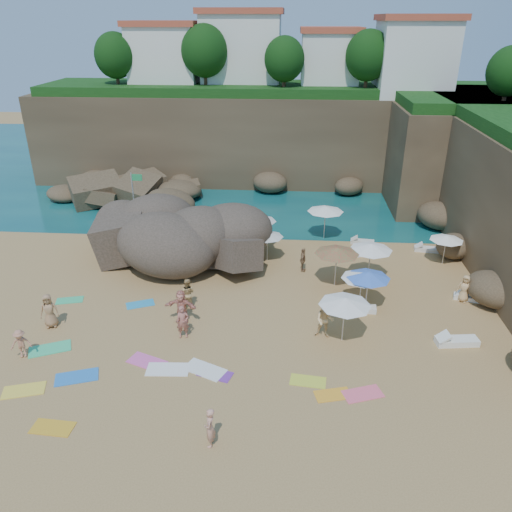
# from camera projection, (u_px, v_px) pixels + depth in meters

# --- Properties ---
(ground) EXTENTS (120.00, 120.00, 0.00)m
(ground) POSITION_uv_depth(u_px,v_px,m) (215.00, 313.00, 26.55)
(ground) COLOR tan
(ground) RESTS_ON ground
(seawater) EXTENTS (120.00, 120.00, 0.00)m
(seawater) POSITION_uv_depth(u_px,v_px,m) (255.00, 164.00, 53.54)
(seawater) COLOR #0C4751
(seawater) RESTS_ON ground
(cliff_back) EXTENTS (44.00, 8.00, 8.00)m
(cliff_back) POSITION_uv_depth(u_px,v_px,m) (272.00, 137.00, 47.19)
(cliff_back) COLOR brown
(cliff_back) RESTS_ON ground
(cliff_corner) EXTENTS (10.00, 12.00, 8.00)m
(cliff_corner) POSITION_uv_depth(u_px,v_px,m) (449.00, 153.00, 41.74)
(cliff_corner) COLOR brown
(cliff_corner) RESTS_ON ground
(rock_promontory) EXTENTS (12.00, 7.00, 2.00)m
(rock_promontory) POSITION_uv_depth(u_px,v_px,m) (112.00, 206.00, 41.65)
(rock_promontory) COLOR brown
(rock_promontory) RESTS_ON ground
(clifftop_buildings) EXTENTS (28.48, 9.48, 7.00)m
(clifftop_buildings) POSITION_uv_depth(u_px,v_px,m) (285.00, 54.00, 44.72)
(clifftop_buildings) COLOR white
(clifftop_buildings) RESTS_ON cliff_back
(clifftop_trees) EXTENTS (35.60, 23.82, 4.40)m
(clifftop_trees) POSITION_uv_depth(u_px,v_px,m) (306.00, 60.00, 38.95)
(clifftop_trees) COLOR #11380F
(clifftop_trees) RESTS_ON ground
(marina_masts) EXTENTS (3.10, 0.10, 6.00)m
(marina_masts) POSITION_uv_depth(u_px,v_px,m) (101.00, 134.00, 53.30)
(marina_masts) COLOR white
(marina_masts) RESTS_ON ground
(rock_outcrop) EXTENTS (9.77, 7.76, 3.63)m
(rock_outcrop) POSITION_uv_depth(u_px,v_px,m) (181.00, 257.00, 32.81)
(rock_outcrop) COLOR brown
(rock_outcrop) RESTS_ON ground
(flag_pole) EXTENTS (0.83, 0.08, 4.23)m
(flag_pole) POSITION_uv_depth(u_px,v_px,m) (135.00, 193.00, 36.17)
(flag_pole) COLOR silver
(flag_pole) RESTS_ON ground
(parasol_0) EXTENTS (2.08, 2.08, 1.96)m
(parasol_0) POSITION_uv_depth(u_px,v_px,m) (267.00, 234.00, 31.59)
(parasol_0) COLOR silver
(parasol_0) RESTS_ON ground
(parasol_1) EXTENTS (2.39, 2.39, 2.26)m
(parasol_1) POSITION_uv_depth(u_px,v_px,m) (259.00, 219.00, 33.34)
(parasol_1) COLOR silver
(parasol_1) RESTS_ON ground
(parasol_2) EXTENTS (2.54, 2.54, 2.40)m
(parasol_2) POSITION_uv_depth(u_px,v_px,m) (326.00, 209.00, 34.66)
(parasol_2) COLOR silver
(parasol_2) RESTS_ON ground
(parasol_3) EXTENTS (2.52, 2.52, 2.39)m
(parasol_3) POSITION_uv_depth(u_px,v_px,m) (371.00, 247.00, 28.92)
(parasol_3) COLOR silver
(parasol_3) RESTS_ON ground
(parasol_5) EXTENTS (2.02, 2.02, 1.91)m
(parasol_5) POSITION_uv_depth(u_px,v_px,m) (221.00, 243.00, 30.49)
(parasol_5) COLOR silver
(parasol_5) RESTS_ON ground
(parasol_6) EXTENTS (2.58, 2.58, 2.44)m
(parasol_6) POSITION_uv_depth(u_px,v_px,m) (337.00, 251.00, 28.35)
(parasol_6) COLOR silver
(parasol_6) RESTS_ON ground
(parasol_7) EXTENTS (2.07, 2.07, 1.96)m
(parasol_7) POSITION_uv_depth(u_px,v_px,m) (447.00, 238.00, 31.11)
(parasol_7) COLOR silver
(parasol_7) RESTS_ON ground
(parasol_9) EXTENTS (2.51, 2.51, 2.37)m
(parasol_9) POSITION_uv_depth(u_px,v_px,m) (345.00, 302.00, 23.37)
(parasol_9) COLOR silver
(parasol_9) RESTS_ON ground
(parasol_10) EXTENTS (2.31, 2.31, 2.19)m
(parasol_10) POSITION_uv_depth(u_px,v_px,m) (369.00, 275.00, 26.15)
(parasol_10) COLOR silver
(parasol_10) RESTS_ON ground
(parasol_11) EXTENTS (2.20, 2.20, 2.08)m
(parasol_11) POSITION_uv_depth(u_px,v_px,m) (362.00, 276.00, 26.30)
(parasol_11) COLOR silver
(parasol_11) RESTS_ON ground
(lounger_0) EXTENTS (1.80, 1.14, 0.27)m
(lounger_0) POSITION_uv_depth(u_px,v_px,m) (354.00, 254.00, 32.82)
(lounger_0) COLOR silver
(lounger_0) RESTS_ON ground
(lounger_1) EXTENTS (1.66, 0.72, 0.25)m
(lounger_1) POSITION_uv_depth(u_px,v_px,m) (362.00, 242.00, 34.67)
(lounger_1) COLOR silver
(lounger_1) RESTS_ON ground
(lounger_2) EXTENTS (1.81, 0.79, 0.27)m
(lounger_2) POSITION_uv_depth(u_px,v_px,m) (428.00, 249.00, 33.52)
(lounger_2) COLOR white
(lounger_2) RESTS_ON ground
(lounger_3) EXTENTS (1.85, 0.77, 0.28)m
(lounger_3) POSITION_uv_depth(u_px,v_px,m) (359.00, 308.00, 26.72)
(lounger_3) COLOR silver
(lounger_3) RESTS_ON ground
(lounger_4) EXTENTS (1.64, 0.92, 0.24)m
(lounger_4) POSITION_uv_depth(u_px,v_px,m) (468.00, 298.00, 27.73)
(lounger_4) COLOR white
(lounger_4) RESTS_ON ground
(lounger_5) EXTENTS (2.08, 0.91, 0.31)m
(lounger_5) POSITION_uv_depth(u_px,v_px,m) (457.00, 341.00, 23.95)
(lounger_5) COLOR white
(lounger_5) RESTS_ON ground
(towel_0) EXTENTS (2.02, 1.45, 0.03)m
(towel_0) POSITION_uv_depth(u_px,v_px,m) (77.00, 377.00, 21.78)
(towel_0) COLOR blue
(towel_0) RESTS_ON ground
(towel_1) EXTENTS (1.95, 1.47, 0.03)m
(towel_1) POSITION_uv_depth(u_px,v_px,m) (147.00, 362.00, 22.75)
(towel_1) COLOR #EB5BAC
(towel_1) RESTS_ON ground
(towel_2) EXTENTS (1.65, 0.90, 0.03)m
(towel_2) POSITION_uv_depth(u_px,v_px,m) (53.00, 428.00, 19.10)
(towel_2) COLOR gold
(towel_2) RESTS_ON ground
(towel_3) EXTENTS (2.11, 1.64, 0.03)m
(towel_3) POSITION_uv_depth(u_px,v_px,m) (50.00, 349.00, 23.64)
(towel_3) COLOR #38C681
(towel_3) RESTS_ON ground
(towel_4) EXTENTS (1.88, 1.31, 0.03)m
(towel_4) POSITION_uv_depth(u_px,v_px,m) (24.00, 390.00, 21.01)
(towel_4) COLOR yellow
(towel_4) RESTS_ON ground
(towel_5) EXTENTS (1.95, 1.05, 0.03)m
(towel_5) POSITION_uv_depth(u_px,v_px,m) (168.00, 369.00, 22.26)
(towel_5) COLOR white
(towel_5) RESTS_ON ground
(towel_6) EXTENTS (1.67, 1.16, 0.03)m
(towel_6) POSITION_uv_depth(u_px,v_px,m) (215.00, 374.00, 21.97)
(towel_6) COLOR purple
(towel_6) RESTS_ON ground
(towel_8) EXTENTS (1.67, 1.28, 0.03)m
(towel_8) POSITION_uv_depth(u_px,v_px,m) (140.00, 304.00, 27.34)
(towel_8) COLOR #2694CB
(towel_8) RESTS_ON ground
(towel_9) EXTENTS (1.83, 1.32, 0.03)m
(towel_9) POSITION_uv_depth(u_px,v_px,m) (363.00, 394.00, 20.81)
(towel_9) COLOR #FF637B
(towel_9) RESTS_ON ground
(towel_10) EXTENTS (1.64, 1.10, 0.03)m
(towel_10) POSITION_uv_depth(u_px,v_px,m) (333.00, 395.00, 20.76)
(towel_10) COLOR #F7A327
(towel_10) RESTS_ON ground
(towel_11) EXTENTS (1.58, 1.07, 0.03)m
(towel_11) POSITION_uv_depth(u_px,v_px,m) (70.00, 300.00, 27.71)
(towel_11) COLOR #36BE7A
(towel_11) RESTS_ON ground
(towel_12) EXTENTS (1.63, 0.95, 0.03)m
(towel_12) POSITION_uv_depth(u_px,v_px,m) (308.00, 381.00, 21.54)
(towel_12) COLOR #CED838
(towel_12) RESTS_ON ground
(towel_13) EXTENTS (2.09, 1.64, 0.03)m
(towel_13) POSITION_uv_depth(u_px,v_px,m) (205.00, 370.00, 22.24)
(towel_13) COLOR white
(towel_13) RESTS_ON ground
(person_stand_1) EXTENTS (0.90, 0.74, 1.73)m
(person_stand_1) POSITION_uv_depth(u_px,v_px,m) (187.00, 293.00, 26.71)
(person_stand_1) COLOR tan
(person_stand_1) RESTS_ON ground
(person_stand_2) EXTENTS (1.01, 0.99, 1.55)m
(person_stand_2) POSITION_uv_depth(u_px,v_px,m) (249.00, 252.00, 31.66)
(person_stand_2) COLOR #E69883
(person_stand_2) RESTS_ON ground
(person_stand_3) EXTENTS (0.50, 0.94, 1.54)m
(person_stand_3) POSITION_uv_depth(u_px,v_px,m) (303.00, 260.00, 30.62)
(person_stand_3) COLOR #95704A
(person_stand_3) RESTS_ON ground
(person_stand_4) EXTENTS (0.88, 0.74, 1.58)m
(person_stand_4) POSITION_uv_depth(u_px,v_px,m) (465.00, 288.00, 27.33)
(person_stand_4) COLOR tan
(person_stand_4) RESTS_ON ground
(person_stand_5) EXTENTS (1.55, 0.55, 1.64)m
(person_stand_5) POSITION_uv_depth(u_px,v_px,m) (180.00, 228.00, 35.07)
(person_stand_5) COLOR tan
(person_stand_5) RESTS_ON ground
(person_stand_6) EXTENTS (0.42, 0.62, 1.64)m
(person_stand_6) POSITION_uv_depth(u_px,v_px,m) (210.00, 428.00, 18.01)
(person_stand_6) COLOR tan
(person_stand_6) RESTS_ON ground
(person_lie_0) EXTENTS (1.34, 1.64, 0.38)m
(person_lie_0) POSITION_uv_depth(u_px,v_px,m) (23.00, 354.00, 23.02)
(person_lie_0) COLOR tan
(person_lie_0) RESTS_ON ground
(person_lie_2) EXTENTS (1.40, 1.99, 0.48)m
(person_lie_2) POSITION_uv_depth(u_px,v_px,m) (52.00, 322.00, 25.29)
(person_lie_2) COLOR #AA7D55
(person_lie_2) RESTS_ON ground
(person_lie_3) EXTENTS (1.85, 1.96, 0.48)m
(person_lie_3) POSITION_uv_depth(u_px,v_px,m) (182.00, 318.00, 25.69)
(person_lie_3) COLOR tan
(person_lie_3) RESTS_ON ground
(person_lie_4) EXTENTS (0.96, 1.78, 0.40)m
(person_lie_4) POSITION_uv_depth(u_px,v_px,m) (184.00, 334.00, 24.46)
(person_lie_4) COLOR #A76253
(person_lie_4) RESTS_ON ground
(person_lie_5) EXTENTS (1.20, 1.95, 0.69)m
(person_lie_5) POSITION_uv_depth(u_px,v_px,m) (324.00, 331.00, 24.44)
(person_lie_5) COLOR #F6CD8B
(person_lie_5) RESTS_ON ground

